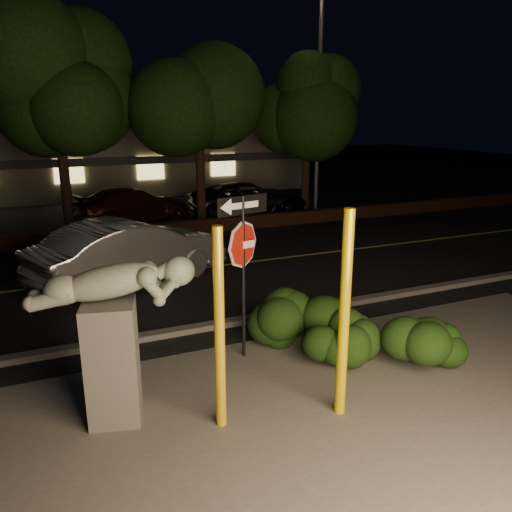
% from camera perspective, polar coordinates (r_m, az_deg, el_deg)
% --- Properties ---
extents(ground, '(90.00, 90.00, 0.00)m').
position_cam_1_polar(ground, '(17.10, -11.41, 1.09)').
color(ground, black).
rests_on(ground, ground).
extents(patio, '(14.00, 6.00, 0.02)m').
position_cam_1_polar(patio, '(7.52, 7.87, -18.89)').
color(patio, '#4C4944').
rests_on(patio, ground).
extents(road, '(80.00, 8.00, 0.01)m').
position_cam_1_polar(road, '(14.29, -8.84, -1.70)').
color(road, black).
rests_on(road, ground).
extents(lane_marking, '(80.00, 0.12, 0.00)m').
position_cam_1_polar(lane_marking, '(14.28, -8.84, -1.65)').
color(lane_marking, '#B29D47').
rests_on(lane_marking, road).
extents(curb, '(80.00, 0.25, 0.12)m').
position_cam_1_polar(curb, '(10.58, -3.12, -7.62)').
color(curb, '#4C4944').
rests_on(curb, ground).
extents(brick_wall, '(40.00, 0.35, 0.50)m').
position_cam_1_polar(brick_wall, '(18.28, -12.32, 2.80)').
color(brick_wall, '#482517').
rests_on(brick_wall, ground).
extents(parking_lot, '(40.00, 12.00, 0.01)m').
position_cam_1_polar(parking_lot, '(23.84, -15.01, 5.04)').
color(parking_lot, black).
rests_on(parking_lot, ground).
extents(building, '(22.00, 10.20, 4.00)m').
position_cam_1_polar(building, '(31.47, -17.55, 11.03)').
color(building, slate).
rests_on(building, ground).
extents(tree_far_b, '(5.20, 5.20, 8.41)m').
position_cam_1_polar(tree_far_b, '(19.52, -22.25, 20.02)').
color(tree_far_b, black).
rests_on(tree_far_b, ground).
extents(tree_far_c, '(4.80, 4.80, 7.84)m').
position_cam_1_polar(tree_far_c, '(19.94, -6.72, 19.78)').
color(tree_far_c, black).
rests_on(tree_far_c, ground).
extents(tree_far_d, '(4.40, 4.40, 7.42)m').
position_cam_1_polar(tree_far_d, '(22.35, 5.97, 18.74)').
color(tree_far_d, black).
rests_on(tree_far_d, ground).
extents(yellow_pole_left, '(0.15, 0.15, 2.92)m').
position_cam_1_polar(yellow_pole_left, '(6.83, -4.20, -8.57)').
color(yellow_pole_left, yellow).
rests_on(yellow_pole_left, ground).
extents(yellow_pole_right, '(0.15, 0.15, 3.09)m').
position_cam_1_polar(yellow_pole_right, '(7.16, 10.05, -6.83)').
color(yellow_pole_right, '#E5BF05').
rests_on(yellow_pole_right, ground).
extents(signpost, '(0.99, 0.25, 2.96)m').
position_cam_1_polar(signpost, '(8.58, -1.48, 1.24)').
color(signpost, black).
rests_on(signpost, ground).
extents(sculpture, '(2.26, 1.08, 2.42)m').
position_cam_1_polar(sculpture, '(7.23, -16.08, -7.46)').
color(sculpture, '#4C4944').
rests_on(sculpture, ground).
extents(hedge_center, '(2.31, 1.49, 1.11)m').
position_cam_1_polar(hedge_center, '(9.50, 4.30, -7.23)').
color(hedge_center, black).
rests_on(hedge_center, ground).
extents(hedge_right, '(1.66, 1.29, 0.96)m').
position_cam_1_polar(hedge_right, '(9.02, 10.16, -9.27)').
color(hedge_right, black).
rests_on(hedge_right, ground).
extents(hedge_far_right, '(1.66, 1.39, 0.98)m').
position_cam_1_polar(hedge_far_right, '(9.29, 19.36, -9.12)').
color(hedge_far_right, black).
rests_on(hedge_far_right, ground).
extents(streetlight, '(1.30, 0.67, 9.08)m').
position_cam_1_polar(streetlight, '(21.67, 6.89, 18.76)').
color(streetlight, '#48494D').
rests_on(streetlight, ground).
extents(silver_sedan, '(5.44, 3.71, 1.70)m').
position_cam_1_polar(silver_sedan, '(13.31, -14.13, 0.46)').
color(silver_sedan, '#BCBCC1').
rests_on(silver_sedan, ground).
extents(parked_car_darkred, '(5.24, 3.35, 1.41)m').
position_cam_1_polar(parked_car_darkred, '(20.99, -13.86, 5.64)').
color(parked_car_darkred, '#3D150E').
rests_on(parked_car_darkred, ground).
extents(parked_car_dark, '(5.34, 2.82, 1.43)m').
position_cam_1_polar(parked_car_dark, '(21.90, -0.85, 6.54)').
color(parked_car_dark, black).
rests_on(parked_car_dark, ground).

